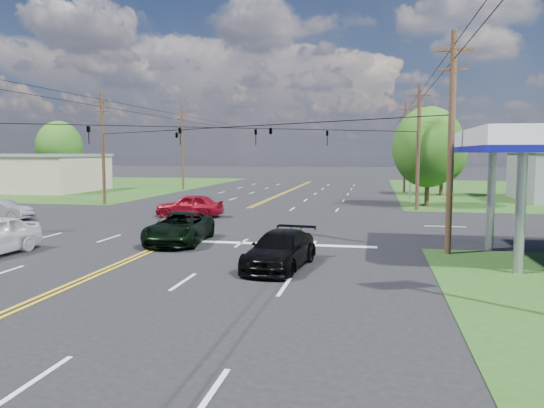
% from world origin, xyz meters
% --- Properties ---
extents(ground, '(280.00, 280.00, 0.00)m').
position_xyz_m(ground, '(0.00, 12.00, 0.00)').
color(ground, black).
rests_on(ground, ground).
extents(grass_nw, '(46.00, 48.00, 0.03)m').
position_xyz_m(grass_nw, '(-35.00, 44.00, 0.00)').
color(grass_nw, '#224616').
rests_on(grass_nw, ground).
extents(stop_bar, '(10.00, 0.50, 0.02)m').
position_xyz_m(stop_bar, '(5.00, 4.00, 0.00)').
color(stop_bar, silver).
rests_on(stop_bar, ground).
extents(retail_nw, '(16.00, 11.00, 4.00)m').
position_xyz_m(retail_nw, '(-30.00, 34.00, 2.00)').
color(retail_nw, tan).
rests_on(retail_nw, ground).
extents(pole_se, '(1.60, 0.28, 9.50)m').
position_xyz_m(pole_se, '(13.00, 3.00, 4.92)').
color(pole_se, '#3D2A1A').
rests_on(pole_se, ground).
extents(pole_nw, '(1.60, 0.28, 9.50)m').
position_xyz_m(pole_nw, '(-13.00, 21.00, 4.92)').
color(pole_nw, '#3D2A1A').
rests_on(pole_nw, ground).
extents(pole_ne, '(1.60, 0.28, 9.50)m').
position_xyz_m(pole_ne, '(13.00, 21.00, 4.92)').
color(pole_ne, '#3D2A1A').
rests_on(pole_ne, ground).
extents(pole_left_far, '(1.60, 0.28, 10.00)m').
position_xyz_m(pole_left_far, '(-13.00, 40.00, 5.17)').
color(pole_left_far, '#3D2A1A').
rests_on(pole_left_far, ground).
extents(pole_right_far, '(1.60, 0.28, 10.00)m').
position_xyz_m(pole_right_far, '(13.00, 40.00, 5.17)').
color(pole_right_far, '#3D2A1A').
rests_on(pole_right_far, ground).
extents(span_wire_signals, '(26.00, 18.00, 1.13)m').
position_xyz_m(span_wire_signals, '(0.00, 12.00, 6.00)').
color(span_wire_signals, black).
rests_on(span_wire_signals, ground).
extents(power_lines, '(26.04, 100.00, 0.64)m').
position_xyz_m(power_lines, '(0.00, 10.00, 8.60)').
color(power_lines, black).
rests_on(power_lines, ground).
extents(tree_right_a, '(5.70, 5.70, 8.18)m').
position_xyz_m(tree_right_a, '(14.00, 24.00, 4.87)').
color(tree_right_a, '#3D2A1A').
rests_on(tree_right_a, ground).
extents(tree_right_b, '(4.94, 4.94, 7.09)m').
position_xyz_m(tree_right_b, '(16.50, 36.00, 4.22)').
color(tree_right_b, '#3D2A1A').
rests_on(tree_right_b, ground).
extents(tree_far_l, '(6.08, 6.08, 8.72)m').
position_xyz_m(tree_far_l, '(-32.00, 44.00, 5.19)').
color(tree_far_l, '#3D2A1A').
rests_on(tree_far_l, ground).
extents(pickup_dkgreen, '(2.88, 5.56, 1.50)m').
position_xyz_m(pickup_dkgreen, '(0.50, 3.50, 0.75)').
color(pickup_dkgreen, black).
rests_on(pickup_dkgreen, ground).
extents(suv_black, '(2.58, 5.04, 1.40)m').
position_xyz_m(suv_black, '(6.34, -1.11, 0.70)').
color(suv_black, black).
rests_on(suv_black, ground).
extents(sedan_silver, '(4.02, 1.52, 1.31)m').
position_xyz_m(sedan_silver, '(-14.20, 9.84, 0.65)').
color(sedan_silver, '#A3A3A7').
rests_on(sedan_silver, ground).
extents(sedan_red, '(4.70, 2.09, 1.57)m').
position_xyz_m(sedan_red, '(-2.67, 13.71, 0.79)').
color(sedan_red, maroon).
rests_on(sedan_red, ground).
extents(polesign_ne, '(2.01, 0.33, 7.26)m').
position_xyz_m(polesign_ne, '(13.00, 29.15, 5.55)').
color(polesign_ne, '#A5A5AA').
rests_on(polesign_ne, ground).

